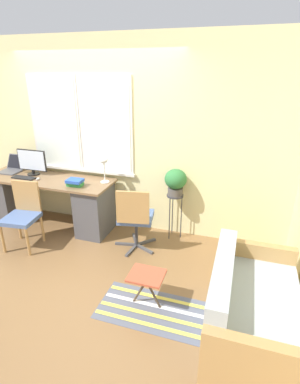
# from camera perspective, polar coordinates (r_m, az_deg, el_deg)

# --- Properties ---
(ground_plane) EXTENTS (14.00, 14.00, 0.00)m
(ground_plane) POSITION_cam_1_polar(r_m,az_deg,el_deg) (4.38, -12.76, -9.25)
(ground_plane) COLOR brown
(wall_back_with_window) EXTENTS (9.00, 0.12, 2.70)m
(wall_back_with_window) POSITION_cam_1_polar(r_m,az_deg,el_deg) (4.48, -9.74, 10.44)
(wall_back_with_window) COLOR beige
(wall_back_with_window) RESTS_ON ground_plane
(desk) EXTENTS (2.01, 0.64, 0.76)m
(desk) POSITION_cam_1_polar(r_m,az_deg,el_deg) (4.80, -18.59, -1.52)
(desk) COLOR brown
(desk) RESTS_ON ground_plane
(laptop) EXTENTS (0.31, 0.36, 0.23)m
(laptop) POSITION_cam_1_polar(r_m,az_deg,el_deg) (5.20, -24.80, 4.16)
(laptop) COLOR #4C4C51
(laptop) RESTS_ON desk
(monitor) EXTENTS (0.48, 0.18, 0.38)m
(monitor) POSITION_cam_1_polar(r_m,az_deg,el_deg) (4.87, -21.55, 5.35)
(monitor) COLOR black
(monitor) RESTS_ON desk
(keyboard) EXTENTS (0.36, 0.12, 0.02)m
(keyboard) POSITION_cam_1_polar(r_m,az_deg,el_deg) (4.80, -22.92, 2.52)
(keyboard) COLOR black
(keyboard) RESTS_ON desk
(mouse) EXTENTS (0.04, 0.07, 0.03)m
(mouse) POSITION_cam_1_polar(r_m,az_deg,el_deg) (4.65, -20.53, 2.37)
(mouse) COLOR silver
(mouse) RESTS_ON desk
(desk_lamp) EXTENTS (0.13, 0.13, 0.36)m
(desk_lamp) POSITION_cam_1_polar(r_m,az_deg,el_deg) (4.24, -8.77, 5.17)
(desk_lamp) COLOR white
(desk_lamp) RESTS_ON desk
(book_stack) EXTENTS (0.23, 0.18, 0.10)m
(book_stack) POSITION_cam_1_polar(r_m,az_deg,el_deg) (4.24, -14.11, 1.80)
(book_stack) COLOR green
(book_stack) RESTS_ON desk
(desk_chair_wooden) EXTENTS (0.46, 0.47, 0.88)m
(desk_chair_wooden) POSITION_cam_1_polar(r_m,az_deg,el_deg) (4.35, -23.09, -3.78)
(desk_chair_wooden) COLOR #B2844C
(desk_chair_wooden) RESTS_ON ground_plane
(office_chair_swivel) EXTENTS (0.58, 0.57, 0.90)m
(office_chair_swivel) POSITION_cam_1_polar(r_m,az_deg,el_deg) (3.90, -2.86, -4.80)
(office_chair_swivel) COLOR #47474C
(office_chair_swivel) RESTS_ON ground_plane
(couch_loveseat) EXTENTS (0.75, 1.34, 0.75)m
(couch_loveseat) POSITION_cam_1_polar(r_m,az_deg,el_deg) (2.97, 18.49, -20.90)
(couch_loveseat) COLOR #9EA8B2
(couch_loveseat) RESTS_ON ground_plane
(plant_stand) EXTENTS (0.23, 0.23, 0.66)m
(plant_stand) POSITION_cam_1_polar(r_m,az_deg,el_deg) (4.16, 4.77, -1.73)
(plant_stand) COLOR #333338
(plant_stand) RESTS_ON ground_plane
(potted_plant) EXTENTS (0.30, 0.30, 0.36)m
(potted_plant) POSITION_cam_1_polar(r_m,az_deg,el_deg) (4.05, 4.90, 2.11)
(potted_plant) COLOR #514C47
(potted_plant) RESTS_ON plant_stand
(floor_rug_striped) EXTENTS (1.26, 0.57, 0.01)m
(floor_rug_striped) POSITION_cam_1_polar(r_m,az_deg,el_deg) (3.23, 1.93, -21.87)
(floor_rug_striped) COLOR #565B6B
(floor_rug_striped) RESTS_ON ground_plane
(folding_stool) EXTENTS (0.35, 0.29, 0.39)m
(folding_stool) POSITION_cam_1_polar(r_m,az_deg,el_deg) (3.09, -0.67, -16.04)
(folding_stool) COLOR #B24C33
(folding_stool) RESTS_ON ground_plane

